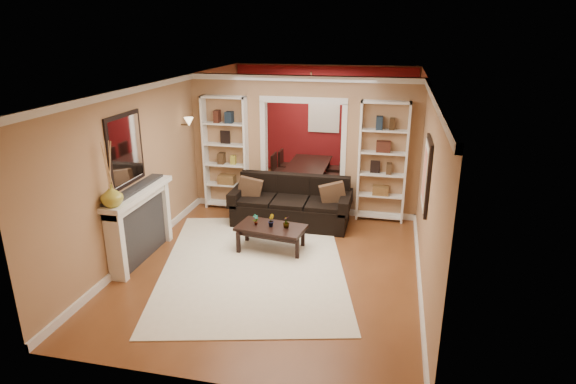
% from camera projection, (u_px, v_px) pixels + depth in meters
% --- Properties ---
extents(floor, '(8.00, 8.00, 0.00)m').
position_uv_depth(floor, '(290.00, 233.00, 8.78)').
color(floor, brown).
rests_on(floor, ground).
extents(ceiling, '(8.00, 8.00, 0.00)m').
position_uv_depth(ceiling, '(290.00, 82.00, 7.90)').
color(ceiling, white).
rests_on(ceiling, ground).
extents(wall_back, '(8.00, 0.00, 8.00)m').
position_uv_depth(wall_back, '(324.00, 120.00, 12.03)').
color(wall_back, '#AA7F59').
rests_on(wall_back, ground).
extents(wall_front, '(8.00, 0.00, 8.00)m').
position_uv_depth(wall_front, '(203.00, 268.00, 4.64)').
color(wall_front, '#AA7F59').
rests_on(wall_front, ground).
extents(wall_left, '(0.00, 8.00, 8.00)m').
position_uv_depth(wall_left, '(170.00, 154.00, 8.80)').
color(wall_left, '#AA7F59').
rests_on(wall_left, ground).
extents(wall_right, '(0.00, 8.00, 8.00)m').
position_uv_depth(wall_right, '(424.00, 169.00, 7.88)').
color(wall_right, '#AA7F59').
rests_on(wall_right, ground).
extents(partition_wall, '(4.50, 0.15, 2.70)m').
position_uv_depth(partition_wall, '(303.00, 146.00, 9.44)').
color(partition_wall, '#AA7F59').
rests_on(partition_wall, floor).
extents(red_back_panel, '(4.44, 0.04, 2.64)m').
position_uv_depth(red_back_panel, '(324.00, 122.00, 12.01)').
color(red_back_panel, maroon).
rests_on(red_back_panel, floor).
extents(dining_window, '(0.78, 0.03, 0.98)m').
position_uv_depth(dining_window, '(324.00, 113.00, 11.90)').
color(dining_window, '#8CA5CC').
rests_on(dining_window, wall_back).
extents(area_rug, '(3.62, 4.44, 0.01)m').
position_uv_depth(area_rug, '(253.00, 264.00, 7.60)').
color(area_rug, white).
rests_on(area_rug, floor).
extents(sofa, '(2.24, 0.97, 0.88)m').
position_uv_depth(sofa, '(291.00, 202.00, 9.07)').
color(sofa, black).
rests_on(sofa, floor).
extents(pillow_left, '(0.46, 0.19, 0.44)m').
position_uv_depth(pillow_left, '(250.00, 189.00, 9.14)').
color(pillow_left, brown).
rests_on(pillow_left, sofa).
extents(pillow_right, '(0.47, 0.25, 0.45)m').
position_uv_depth(pillow_right, '(333.00, 194.00, 8.81)').
color(pillow_right, brown).
rests_on(pillow_right, sofa).
extents(coffee_table, '(1.19, 0.76, 0.42)m').
position_uv_depth(coffee_table, '(271.00, 238.00, 8.05)').
color(coffee_table, black).
rests_on(coffee_table, floor).
extents(plant_left, '(0.11, 0.12, 0.19)m').
position_uv_depth(plant_left, '(256.00, 220.00, 8.01)').
color(plant_left, '#336626').
rests_on(plant_left, coffee_table).
extents(plant_center, '(0.12, 0.14, 0.21)m').
position_uv_depth(plant_center, '(271.00, 220.00, 7.95)').
color(plant_center, '#336626').
rests_on(plant_center, coffee_table).
extents(plant_right, '(0.13, 0.13, 0.20)m').
position_uv_depth(plant_right, '(286.00, 222.00, 7.90)').
color(plant_right, '#336626').
rests_on(plant_right, coffee_table).
extents(bookshelf_left, '(0.90, 0.30, 2.30)m').
position_uv_depth(bookshelf_left, '(226.00, 153.00, 9.67)').
color(bookshelf_left, white).
rests_on(bookshelf_left, floor).
extents(bookshelf_right, '(0.90, 0.30, 2.30)m').
position_uv_depth(bookshelf_right, '(382.00, 162.00, 9.04)').
color(bookshelf_right, white).
rests_on(bookshelf_right, floor).
extents(fireplace, '(0.32, 1.70, 1.16)m').
position_uv_depth(fireplace, '(142.00, 225.00, 7.63)').
color(fireplace, white).
rests_on(fireplace, floor).
extents(vase, '(0.40, 0.40, 0.32)m').
position_uv_depth(vase, '(112.00, 195.00, 6.74)').
color(vase, '#A69F35').
rests_on(vase, fireplace).
extents(mirror, '(0.03, 0.95, 1.10)m').
position_uv_depth(mirror, '(125.00, 150.00, 7.26)').
color(mirror, silver).
rests_on(mirror, wall_left).
extents(wall_sconce, '(0.18, 0.18, 0.22)m').
position_uv_depth(wall_sconce, '(186.00, 123.00, 9.13)').
color(wall_sconce, '#FFE0A5').
rests_on(wall_sconce, wall_left).
extents(framed_art, '(0.04, 0.85, 1.05)m').
position_uv_depth(framed_art, '(426.00, 175.00, 6.90)').
color(framed_art, black).
rests_on(framed_art, wall_right).
extents(dining_table, '(1.63, 0.91, 0.57)m').
position_uv_depth(dining_table, '(310.00, 175.00, 11.20)').
color(dining_table, black).
rests_on(dining_table, floor).
extents(dining_chair_nw, '(0.51, 0.51, 0.86)m').
position_uv_depth(dining_chair_nw, '(284.00, 172.00, 10.99)').
color(dining_chair_nw, black).
rests_on(dining_chair_nw, floor).
extents(dining_chair_ne, '(0.39, 0.39, 0.78)m').
position_uv_depth(dining_chair_ne, '(332.00, 176.00, 10.78)').
color(dining_chair_ne, black).
rests_on(dining_chair_ne, floor).
extents(dining_chair_sw, '(0.43, 0.43, 0.80)m').
position_uv_depth(dining_chair_sw, '(289.00, 166.00, 11.56)').
color(dining_chair_sw, black).
rests_on(dining_chair_sw, floor).
extents(dining_chair_se, '(0.51, 0.51, 0.79)m').
position_uv_depth(dining_chair_se, '(335.00, 169.00, 11.33)').
color(dining_chair_se, black).
rests_on(dining_chair_se, floor).
extents(chandelier, '(0.50, 0.50, 0.30)m').
position_uv_depth(chandelier, '(316.00, 101.00, 10.61)').
color(chandelier, '#402F1D').
rests_on(chandelier, ceiling).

